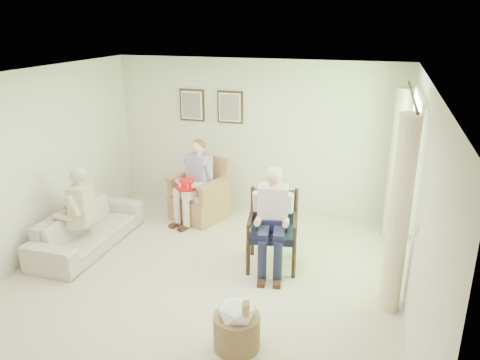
{
  "coord_description": "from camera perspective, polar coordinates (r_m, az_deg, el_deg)",
  "views": [
    {
      "loc": [
        2.03,
        -4.83,
        3.23
      ],
      "look_at": [
        0.2,
        1.15,
        1.05
      ],
      "focal_mm": 35.0,
      "sensor_mm": 36.0,
      "label": 1
    }
  ],
  "objects": [
    {
      "name": "wood_armchair",
      "position": [
        6.38,
        4.18,
        -5.65
      ],
      "size": [
        0.65,
        0.61,
        1.01
      ],
      "rotation": [
        0.0,
        0.0,
        0.17
      ],
      "color": "black",
      "rests_on": "ground"
    },
    {
      "name": "person_wicker",
      "position": [
        7.65,
        -5.34,
        0.48
      ],
      "size": [
        0.4,
        0.63,
        1.34
      ],
      "rotation": [
        0.0,
        0.0,
        -0.36
      ],
      "color": "beige",
      "rests_on": "ground"
    },
    {
      "name": "window",
      "position": [
        6.27,
        20.33,
        2.77
      ],
      "size": [
        0.13,
        2.5,
        1.63
      ],
      "color": "#2D6B23",
      "rests_on": "right_wall"
    },
    {
      "name": "right_wall",
      "position": [
        5.23,
        20.89,
        -3.82
      ],
      "size": [
        0.04,
        5.5,
        2.6
      ],
      "primitive_type": "cube",
      "color": "silver",
      "rests_on": "ground"
    },
    {
      "name": "ceiling",
      "position": [
        5.28,
        -5.92,
        12.25
      ],
      "size": [
        5.0,
        5.5,
        0.02
      ],
      "primitive_type": "cube",
      "color": "white",
      "rests_on": "back_wall"
    },
    {
      "name": "curtain_left",
      "position": [
        5.47,
        18.82,
        -4.23
      ],
      "size": [
        0.34,
        0.34,
        2.3
      ],
      "primitive_type": "cylinder",
      "color": "beige",
      "rests_on": "ground"
    },
    {
      "name": "floor",
      "position": [
        6.16,
        -5.08,
        -12.52
      ],
      "size": [
        5.5,
        5.5,
        0.0
      ],
      "primitive_type": "plane",
      "color": "beige",
      "rests_on": "ground"
    },
    {
      "name": "curtain_right",
      "position": [
        7.32,
        18.59,
        1.67
      ],
      "size": [
        0.34,
        0.34,
        2.3
      ],
      "primitive_type": "cylinder",
      "color": "beige",
      "rests_on": "ground"
    },
    {
      "name": "sofa",
      "position": [
        7.29,
        -18.06,
        -5.63
      ],
      "size": [
        1.97,
        0.77,
        0.58
      ],
      "primitive_type": "imported",
      "rotation": [
        0.0,
        0.0,
        1.57
      ],
      "color": "beige",
      "rests_on": "ground"
    },
    {
      "name": "front_wall",
      "position": [
        3.49,
        -23.45,
        -16.2
      ],
      "size": [
        5.0,
        0.04,
        2.6
      ],
      "primitive_type": "cube",
      "color": "silver",
      "rests_on": "ground"
    },
    {
      "name": "hatbox",
      "position": [
        4.98,
        -0.39,
        -17.17
      ],
      "size": [
        0.5,
        0.5,
        0.71
      ],
      "color": "tan",
      "rests_on": "ground"
    },
    {
      "name": "person_sofa",
      "position": [
        6.99,
        -19.25,
        -3.12
      ],
      "size": [
        0.42,
        0.62,
        1.24
      ],
      "rotation": [
        0.0,
        0.0,
        -1.34
      ],
      "color": "beige",
      "rests_on": "ground"
    },
    {
      "name": "left_wall",
      "position": [
        6.9,
        -25.07,
        1.1
      ],
      "size": [
        0.04,
        5.5,
        2.6
      ],
      "primitive_type": "cube",
      "color": "silver",
      "rests_on": "ground"
    },
    {
      "name": "wicker_armchair",
      "position": [
        7.93,
        -4.87,
        -2.35
      ],
      "size": [
        0.8,
        0.8,
        1.03
      ],
      "rotation": [
        0.0,
        0.0,
        -0.36
      ],
      "color": "tan",
      "rests_on": "ground"
    },
    {
      "name": "red_hat",
      "position": [
        7.55,
        -6.51,
        -0.55
      ],
      "size": [
        0.35,
        0.35,
        0.14
      ],
      "color": "red",
      "rests_on": "person_wicker"
    },
    {
      "name": "framed_print_left",
      "position": [
        8.31,
        -5.88,
        9.07
      ],
      "size": [
        0.45,
        0.05,
        0.55
      ],
      "color": "#382114",
      "rests_on": "back_wall"
    },
    {
      "name": "framed_print_right",
      "position": [
        8.07,
        -1.23,
        8.86
      ],
      "size": [
        0.45,
        0.05,
        0.55
      ],
      "color": "#382114",
      "rests_on": "back_wall"
    },
    {
      "name": "person_dark",
      "position": [
        6.13,
        3.89,
        -4.03
      ],
      "size": [
        0.4,
        0.62,
        1.39
      ],
      "rotation": [
        0.0,
        0.0,
        0.17
      ],
      "color": "#1A1D3A",
      "rests_on": "ground"
    },
    {
      "name": "back_wall",
      "position": [
        8.08,
        1.92,
        5.39
      ],
      "size": [
        5.0,
        0.04,
        2.6
      ],
      "primitive_type": "cube",
      "color": "silver",
      "rests_on": "ground"
    }
  ]
}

